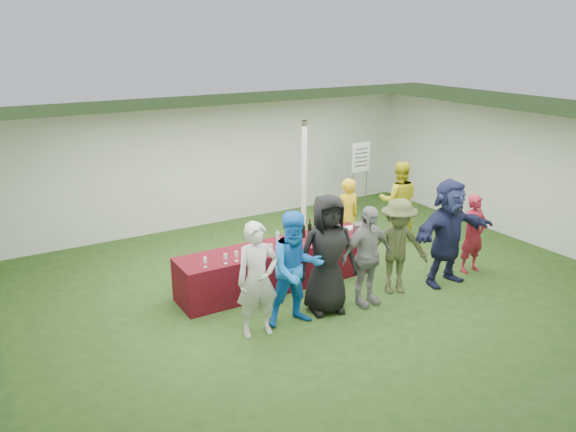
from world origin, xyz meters
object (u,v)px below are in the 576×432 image
wine_list_sign (361,163)px  customer_5 (448,232)px  dump_bucket (359,228)px  customer_3 (367,256)px  staff_pourer (346,217)px  customer_4 (397,246)px  customer_1 (296,269)px  serving_table (278,265)px  staff_back (399,201)px  customer_2 (327,254)px  customer_0 (257,280)px  customer_6 (474,234)px

wine_list_sign → customer_5: 3.97m
wine_list_sign → customer_5: size_ratio=0.95×
dump_bucket → customer_3: bearing=-122.5°
staff_pourer → customer_5: customer_5 is taller
staff_pourer → customer_4: 1.86m
customer_1 → serving_table: bearing=81.2°
wine_list_sign → staff_back: 1.75m
staff_back → customer_2: size_ratio=0.88×
serving_table → customer_0: size_ratio=2.07×
staff_pourer → customer_0: size_ratio=0.90×
serving_table → customer_0: bearing=-129.7°
dump_bucket → customer_2: 1.70m
customer_2 → staff_back: bearing=45.2°
customer_0 → customer_2: size_ratio=0.90×
staff_back → customer_4: staff_back is taller
staff_back → customer_6: bearing=125.2°
staff_back → customer_1: bearing=62.7°
dump_bucket → customer_5: 1.56m
customer_3 → customer_5: size_ratio=0.88×
serving_table → dump_bucket: dump_bucket is taller
wine_list_sign → staff_pourer: bearing=-133.6°
customer_2 → customer_6: customer_2 is taller
wine_list_sign → customer_6: 3.75m
wine_list_sign → customer_1: wine_list_sign is taller
staff_pourer → customer_5: size_ratio=0.82×
dump_bucket → customer_0: (-2.66, -1.08, 0.03)m
dump_bucket → customer_5: (1.00, -1.19, 0.11)m
customer_3 → customer_5: (1.71, -0.07, 0.11)m
serving_table → customer_4: customer_4 is taller
staff_pourer → staff_back: size_ratio=0.92×
customer_4 → staff_back: bearing=71.2°
staff_back → customer_3: (-2.49, -2.07, -0.01)m
customer_4 → customer_6: bearing=21.5°
customer_2 → customer_3: bearing=2.6°
customer_0 → customer_6: 4.47m
serving_table → customer_4: 2.07m
wine_list_sign → customer_0: 6.00m
staff_back → customer_5: (-0.77, -2.15, 0.10)m
dump_bucket → customer_4: 1.02m
customer_2 → serving_table: bearing=113.1°
dump_bucket → customer_0: customer_0 is taller
wine_list_sign → customer_4: size_ratio=1.08×
customer_2 → customer_3: size_ratio=1.15×
customer_1 → customer_6: (3.83, 0.02, -0.16)m
wine_list_sign → customer_2: 4.98m
serving_table → wine_list_sign: wine_list_sign is taller
dump_bucket → wine_list_sign: wine_list_sign is taller
dump_bucket → customer_3: customer_3 is taller
customer_0 → customer_5: (3.67, -0.11, 0.08)m
customer_1 → customer_5: (3.02, -0.10, 0.06)m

